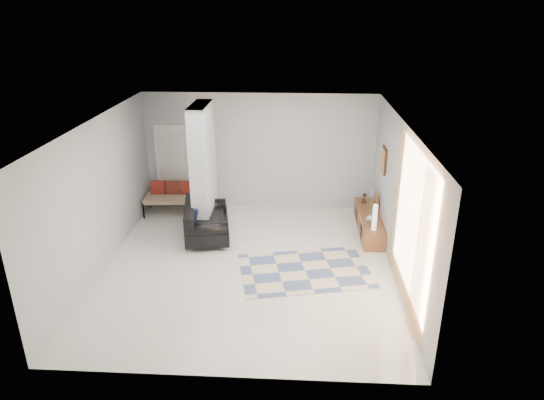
{
  "coord_description": "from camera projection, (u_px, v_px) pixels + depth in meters",
  "views": [
    {
      "loc": [
        0.93,
        -8.13,
        4.71
      ],
      "look_at": [
        0.43,
        0.6,
        1.14
      ],
      "focal_mm": 32.0,
      "sensor_mm": 36.0,
      "label": 1
    }
  ],
  "objects": [
    {
      "name": "ceiling",
      "position": [
        245.0,
        123.0,
        8.29
      ],
      "size": [
        6.0,
        6.0,
        0.0
      ],
      "primitive_type": "plane",
      "rotation": [
        3.14,
        0.0,
        0.0
      ],
      "color": "white",
      "rests_on": "wall_back"
    },
    {
      "name": "vase",
      "position": [
        370.0,
        218.0,
        10.27
      ],
      "size": [
        0.18,
        0.18,
        0.17
      ],
      "primitive_type": "imported",
      "rotation": [
        0.0,
        0.0,
        0.11
      ],
      "color": "white",
      "rests_on": "media_console"
    },
    {
      "name": "loveseat",
      "position": [
        204.0,
        222.0,
        10.37
      ],
      "size": [
        1.15,
        1.67,
        0.76
      ],
      "rotation": [
        0.0,
        0.0,
        0.18
      ],
      "color": "silver",
      "rests_on": "floor"
    },
    {
      "name": "floor",
      "position": [
        248.0,
        266.0,
        9.35
      ],
      "size": [
        6.0,
        6.0,
        0.0
      ],
      "primitive_type": "plane",
      "color": "white",
      "rests_on": "ground"
    },
    {
      "name": "hallway_door",
      "position": [
        174.0,
        166.0,
        11.81
      ],
      "size": [
        0.85,
        0.06,
        2.04
      ],
      "primitive_type": "cube",
      "color": "white",
      "rests_on": "floor"
    },
    {
      "name": "partition_column",
      "position": [
        203.0,
        170.0,
        10.36
      ],
      "size": [
        0.35,
        1.2,
        2.8
      ],
      "primitive_type": "cube",
      "color": "#ABB1B2",
      "rests_on": "floor"
    },
    {
      "name": "wall_right",
      "position": [
        399.0,
        202.0,
        8.67
      ],
      "size": [
        0.0,
        6.0,
        6.0
      ],
      "primitive_type": "plane",
      "rotation": [
        1.57,
        0.0,
        -1.57
      ],
      "color": "#B3B5B8",
      "rests_on": "ground"
    },
    {
      "name": "wall_art",
      "position": [
        384.0,
        160.0,
        10.15
      ],
      "size": [
        0.04,
        0.45,
        0.55
      ],
      "primitive_type": "cube",
      "color": "#3C2210",
      "rests_on": "wall_right"
    },
    {
      "name": "wall_front",
      "position": [
        221.0,
        289.0,
        6.05
      ],
      "size": [
        6.0,
        0.0,
        6.0
      ],
      "primitive_type": "plane",
      "rotation": [
        -1.57,
        0.0,
        0.0
      ],
      "color": "#B3B5B8",
      "rests_on": "ground"
    },
    {
      "name": "bronze_figurine",
      "position": [
        364.0,
        198.0,
        11.19
      ],
      "size": [
        0.12,
        0.12,
        0.24
      ],
      "primitive_type": null,
      "rotation": [
        0.0,
        0.0,
        -0.02
      ],
      "color": "black",
      "rests_on": "media_console"
    },
    {
      "name": "media_console",
      "position": [
        369.0,
        222.0,
        10.71
      ],
      "size": [
        0.45,
        2.0,
        0.8
      ],
      "color": "brown",
      "rests_on": "floor"
    },
    {
      "name": "wall_left",
      "position": [
        99.0,
        196.0,
        8.96
      ],
      "size": [
        0.0,
        6.0,
        6.0
      ],
      "primitive_type": "plane",
      "rotation": [
        1.57,
        0.0,
        1.57
      ],
      "color": "#B3B5B8",
      "rests_on": "ground"
    },
    {
      "name": "wall_back",
      "position": [
        260.0,
        152.0,
        11.59
      ],
      "size": [
        6.0,
        0.0,
        6.0
      ],
      "primitive_type": "plane",
      "rotation": [
        1.57,
        0.0,
        0.0
      ],
      "color": "#B3B5B8",
      "rests_on": "ground"
    },
    {
      "name": "curtain",
      "position": [
        408.0,
        227.0,
        7.6
      ],
      "size": [
        0.0,
        2.55,
        2.55
      ],
      "primitive_type": "plane",
      "rotation": [
        1.57,
        0.0,
        1.57
      ],
      "color": "#F69740",
      "rests_on": "wall_right"
    },
    {
      "name": "area_rug",
      "position": [
        305.0,
        271.0,
        9.17
      ],
      "size": [
        2.69,
        2.07,
        0.01
      ],
      "primitive_type": "cube",
      "rotation": [
        0.0,
        0.0,
        0.21
      ],
      "color": "beige",
      "rests_on": "floor"
    },
    {
      "name": "daybed",
      "position": [
        178.0,
        196.0,
        11.58
      ],
      "size": [
        1.66,
        0.78,
        0.77
      ],
      "rotation": [
        0.0,
        0.0,
        0.06
      ],
      "color": "black",
      "rests_on": "floor"
    },
    {
      "name": "cylinder_lamp",
      "position": [
        375.0,
        217.0,
        9.81
      ],
      "size": [
        0.1,
        0.1,
        0.55
      ],
      "primitive_type": "cylinder",
      "color": "white",
      "rests_on": "media_console"
    }
  ]
}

